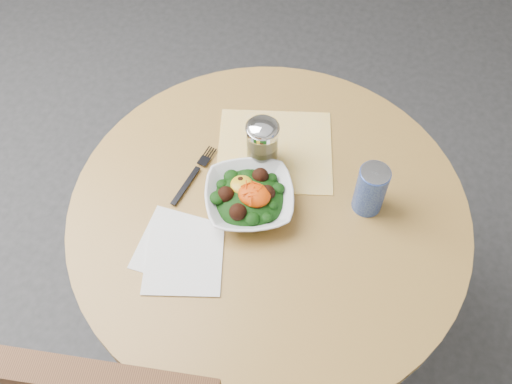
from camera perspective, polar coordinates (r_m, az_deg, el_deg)
ground at (r=1.95m, az=0.87°, el=-13.47°), size 6.00×6.00×0.00m
table at (r=1.45m, az=1.15°, el=-5.85°), size 0.90×0.90×0.75m
cloth_napkin at (r=1.37m, az=1.89°, el=4.19°), size 0.33×0.32×0.00m
paper_napkins at (r=1.23m, az=-7.55°, el=-6.05°), size 0.21×0.22×0.00m
salad_bowl at (r=1.26m, az=-0.66°, el=-0.56°), size 0.26×0.26×0.07m
fork at (r=1.33m, az=-6.14°, el=1.88°), size 0.04×0.18×0.00m
spice_shaker at (r=1.30m, az=0.63°, el=4.86°), size 0.08×0.08×0.14m
beverage_can at (r=1.25m, az=11.40°, el=0.27°), size 0.07×0.07×0.13m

